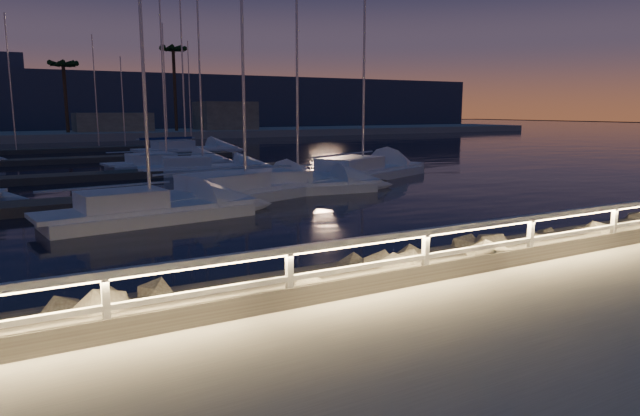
# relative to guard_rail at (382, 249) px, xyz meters

# --- Properties ---
(ground) EXTENTS (400.00, 400.00, 0.00)m
(ground) POSITION_rel_guard_rail_xyz_m (0.07, 0.00, -0.77)
(ground) COLOR #B0AC9F
(ground) RESTS_ON ground
(harbor_water) EXTENTS (400.00, 440.00, 0.60)m
(harbor_water) POSITION_rel_guard_rail_xyz_m (0.07, 31.22, -1.74)
(harbor_water) COLOR black
(harbor_water) RESTS_ON ground
(guard_rail) EXTENTS (44.11, 0.12, 1.06)m
(guard_rail) POSITION_rel_guard_rail_xyz_m (0.00, 0.00, 0.00)
(guard_rail) COLOR silver
(guard_rail) RESTS_ON ground
(riprap) EXTENTS (32.55, 3.19, 1.39)m
(riprap) POSITION_rel_guard_rail_xyz_m (0.51, 1.45, -0.98)
(riprap) COLOR slate
(riprap) RESTS_ON ground
(floating_docks) EXTENTS (22.00, 36.00, 0.40)m
(floating_docks) POSITION_rel_guard_rail_xyz_m (0.07, 32.50, -1.17)
(floating_docks) COLOR #5F564F
(floating_docks) RESTS_ON ground
(far_shore) EXTENTS (160.00, 14.00, 5.20)m
(far_shore) POSITION_rel_guard_rail_xyz_m (-0.06, 74.05, -0.48)
(far_shore) COLOR #B0AC9F
(far_shore) RESTS_ON ground
(palm_center) EXTENTS (3.00, 3.00, 9.70)m
(palm_center) POSITION_rel_guard_rail_xyz_m (2.07, 73.00, 8.01)
(palm_center) COLOR brown
(palm_center) RESTS_ON ground
(palm_right) EXTENTS (3.00, 3.00, 12.20)m
(palm_right) POSITION_rel_guard_rail_xyz_m (16.07, 72.00, 10.26)
(palm_right) COLOR brown
(palm_right) RESTS_ON ground
(sailboat_b) EXTENTS (8.01, 3.28, 13.27)m
(sailboat_b) POSITION_rel_guard_rail_xyz_m (-1.75, 11.97, -0.93)
(sailboat_b) COLOR white
(sailboat_b) RESTS_ON ground
(sailboat_c) EXTENTS (8.20, 3.38, 13.52)m
(sailboat_c) POSITION_rel_guard_rail_xyz_m (6.09, 15.73, -0.95)
(sailboat_c) COLOR white
(sailboat_c) RESTS_ON ground
(sailboat_d) EXTENTS (10.03, 5.74, 16.39)m
(sailboat_d) POSITION_rel_guard_rail_xyz_m (3.14, 15.06, -0.91)
(sailboat_d) COLOR white
(sailboat_d) RESTS_ON ground
(sailboat_g) EXTENTS (7.97, 3.62, 13.08)m
(sailboat_g) POSITION_rel_guard_rail_xyz_m (4.66, 25.77, -0.96)
(sailboat_g) COLOR white
(sailboat_g) RESTS_ON ground
(sailboat_h) EXTENTS (10.43, 6.62, 17.20)m
(sailboat_h) POSITION_rel_guard_rail_xyz_m (11.97, 18.87, -0.90)
(sailboat_h) COLOR white
(sailboat_h) RESTS_ON ground
(sailboat_k) EXTENTS (9.40, 3.81, 15.51)m
(sailboat_k) POSITION_rel_guard_rail_xyz_m (8.21, 41.62, -0.91)
(sailboat_k) COLOR white
(sailboat_k) RESTS_ON ground
(sailboat_l) EXTENTS (8.37, 3.25, 13.81)m
(sailboat_l) POSITION_rel_guard_rail_xyz_m (3.52, 30.03, -0.96)
(sailboat_l) COLOR white
(sailboat_l) RESTS_ON ground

